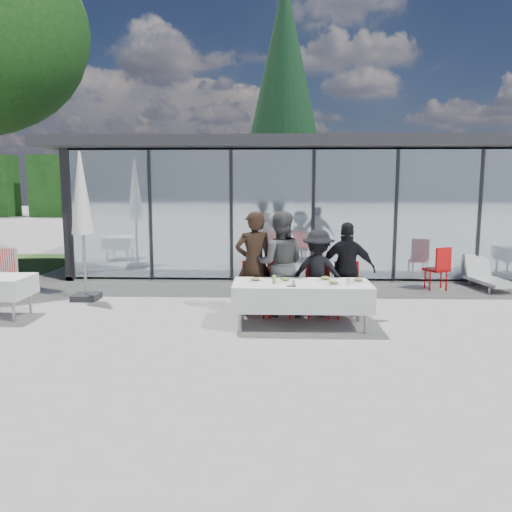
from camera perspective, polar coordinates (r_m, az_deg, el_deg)
The scene contains 25 objects.
ground at distance 8.20m, azimuth 1.34°, elevation -8.48°, with size 90.00×90.00×0.00m, color gray.
pavilion at distance 16.13m, azimuth 8.88°, elevation 7.39°, with size 14.80×8.80×3.44m.
treeline at distance 35.91m, azimuth -1.38°, elevation 7.99°, with size 62.50×2.00×4.40m.
dining_table at distance 8.29m, azimuth 5.24°, elevation -4.49°, with size 2.26×0.96×0.75m.
diner_a at distance 8.96m, azimuth -0.24°, elevation -0.86°, with size 0.69×0.69×1.88m, color black.
diner_chair_a at distance 9.01m, azimuth -0.24°, elevation -3.41°, with size 0.44×0.44×0.97m.
diner_b at distance 8.96m, azimuth 2.73°, elevation -0.89°, with size 0.91×0.91×1.88m, color #4A4A4A.
diner_chair_b at distance 9.01m, azimuth 2.72°, elevation -3.43°, with size 0.44×0.44×0.97m.
diner_c at distance 9.02m, azimuth 7.10°, elevation -1.92°, with size 1.01×1.01×1.56m, color black.
diner_chair_c at distance 9.04m, azimuth 7.09°, elevation -3.44°, with size 0.44×0.44×0.97m.
diner_d at distance 9.07m, azimuth 10.39°, elevation -1.51°, with size 0.99×0.99×1.69m, color black.
diner_chair_d at distance 9.11m, azimuth 10.36°, elevation -3.43°, with size 0.44×0.44×0.97m.
plate_a at distance 8.32m, azimuth -0.08°, elevation -2.74°, with size 0.27×0.27×0.07m.
plate_b at distance 8.33m, azimuth 3.32°, elevation -2.73°, with size 0.27×0.27×0.07m.
plate_c at distance 8.49m, azimuth 7.92°, elevation -2.60°, with size 0.27×0.27×0.07m.
plate_d at distance 8.44m, azimuth 11.61°, elevation -2.75°, with size 0.27×0.27×0.07m.
plate_extra at distance 8.13m, azimuth 8.87°, elevation -3.10°, with size 0.27×0.27×0.07m.
juice_bottle at distance 8.12m, azimuth 2.10°, elevation -2.70°, with size 0.06×0.06×0.14m, color #97C752.
drinking_glasses at distance 8.07m, azimuth 7.51°, elevation -2.97°, with size 0.95×0.23×0.10m.
folded_eyeglasses at distance 7.91m, azimuth 4.07°, elevation -3.46°, with size 0.14×0.03×0.01m, color black.
spare_table_left at distance 9.89m, azimuth -26.83°, elevation -3.17°, with size 0.86×0.86×0.74m.
spare_chair_b at distance 11.82m, azimuth 20.22°, elevation -1.13°, with size 0.59×0.59×0.97m.
market_umbrella at distance 10.61m, azimuth -19.31°, elevation 5.74°, with size 0.50×0.50×3.00m.
lounger at distance 12.60m, azimuth 24.83°, elevation -2.13°, with size 0.82×1.42×0.72m.
conifer_tree at distance 21.17m, azimuth 3.22°, elevation 18.10°, with size 4.00×4.00×10.50m.
Camera 1 is at (0.08, -7.85, 2.36)m, focal length 35.00 mm.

